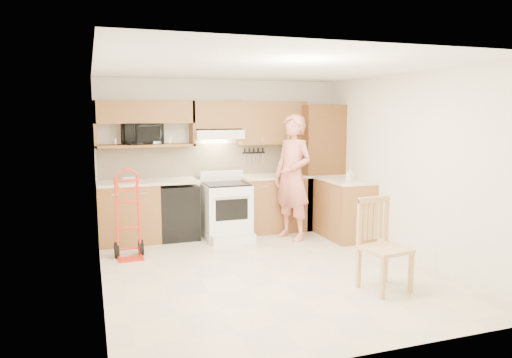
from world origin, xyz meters
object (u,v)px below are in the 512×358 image
microwave (142,134)px  hand_truck (129,218)px  range (228,206)px  dining_chair (385,245)px  person (293,177)px

microwave → hand_truck: bearing=-114.7°
range → hand_truck: bearing=-159.9°
hand_truck → dining_chair: hand_truck is taller
hand_truck → microwave: bearing=69.6°
person → dining_chair: size_ratio=1.90×
microwave → dining_chair: microwave is taller
hand_truck → dining_chair: (2.59, -2.15, -0.04)m
microwave → range: size_ratio=0.56×
microwave → range: bearing=-25.5°
microwave → hand_truck: 1.50m
range → dining_chair: size_ratio=1.01×
range → person: person is taller
person → dining_chair: bearing=-20.3°
microwave → range: 1.72m
range → hand_truck: 1.65m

